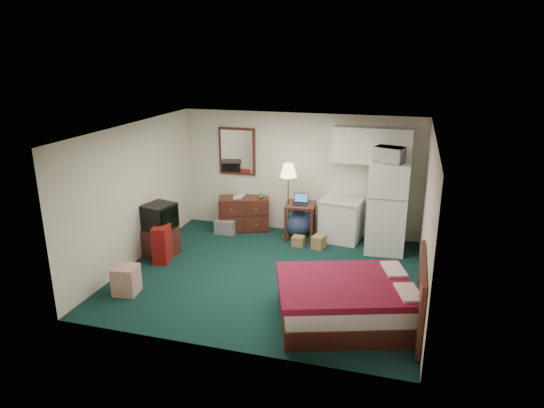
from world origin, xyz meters
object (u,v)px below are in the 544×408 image
(bed, at_px, (347,302))
(fridge, at_px, (386,207))
(tv_stand, at_px, (160,242))
(kitchen_counter, at_px, (340,221))
(dresser, at_px, (244,213))
(desk, at_px, (300,221))
(floor_lamp, at_px, (288,202))
(suitcase, at_px, (162,244))

(bed, bearing_deg, fridge, 64.47)
(tv_stand, bearing_deg, kitchen_counter, 46.50)
(dresser, distance_m, kitchen_counter, 2.08)
(bed, bearing_deg, desk, 96.18)
(fridge, distance_m, bed, 2.85)
(desk, relative_size, fridge, 0.42)
(floor_lamp, height_order, kitchen_counter, floor_lamp)
(dresser, distance_m, tv_stand, 2.02)
(dresser, xyz_separation_m, desk, (1.27, -0.17, 0.01))
(floor_lamp, bearing_deg, dresser, 167.58)
(kitchen_counter, bearing_deg, desk, -165.26)
(fridge, relative_size, tv_stand, 3.11)
(suitcase, bearing_deg, bed, -28.80)
(dresser, height_order, suitcase, dresser)
(desk, xyz_separation_m, suitcase, (-2.16, -1.81, -0.03))
(dresser, bearing_deg, suitcase, -132.61)
(desk, relative_size, tv_stand, 1.31)
(kitchen_counter, bearing_deg, suitcase, -139.41)
(desk, xyz_separation_m, fridge, (1.69, -0.17, 0.50))
(tv_stand, bearing_deg, desk, 52.38)
(fridge, relative_size, suitcase, 2.57)
(tv_stand, height_order, suitcase, suitcase)
(desk, height_order, kitchen_counter, kitchen_counter)
(floor_lamp, relative_size, tv_stand, 2.78)
(bed, distance_m, tv_stand, 3.94)
(dresser, xyz_separation_m, suitcase, (-0.89, -1.98, -0.02))
(tv_stand, bearing_deg, fridge, 37.79)
(floor_lamp, bearing_deg, kitchen_counter, 8.45)
(kitchen_counter, distance_m, bed, 3.08)
(dresser, distance_m, suitcase, 2.17)
(dresser, height_order, floor_lamp, floor_lamp)
(dresser, distance_m, bed, 4.06)
(dresser, xyz_separation_m, floor_lamp, (1.03, -0.23, 0.42))
(fridge, height_order, suitcase, fridge)
(kitchen_counter, relative_size, fridge, 0.48)
(desk, distance_m, suitcase, 2.82)
(desk, distance_m, bed, 3.23)
(dresser, relative_size, tv_stand, 1.87)
(floor_lamp, distance_m, kitchen_counter, 1.12)
(dresser, bearing_deg, kitchen_counter, -20.29)
(desk, relative_size, kitchen_counter, 0.88)
(dresser, distance_m, fridge, 3.02)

